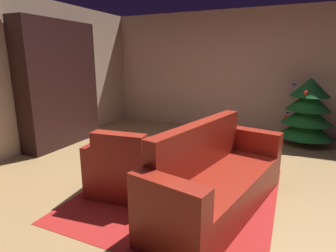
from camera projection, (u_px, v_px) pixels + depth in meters
ground_plane at (187, 186)px, 3.52m from camera, size 7.67×7.67×0.00m
wall_back at (239, 72)px, 6.06m from camera, size 6.15×0.06×2.63m
wall_left at (12, 77)px, 4.43m from camera, size 0.06×6.51×2.63m
area_rug at (180, 192)px, 3.38m from camera, size 2.20×2.48×0.01m
bookshelf_unit at (64, 85)px, 5.12m from camera, size 0.38×1.61×2.26m
armchair_red at (130, 169)px, 3.31m from camera, size 0.97×0.84×0.82m
couch_red at (216, 181)px, 2.95m from camera, size 1.12×2.17×0.94m
coffee_table at (174, 160)px, 3.28m from camera, size 0.75×0.75×0.47m
book_stack_on_table at (173, 150)px, 3.29m from camera, size 0.22×0.18×0.13m
bottle_on_table at (157, 148)px, 3.26m from camera, size 0.07×0.07×0.24m
decorated_tree at (307, 111)px, 5.12m from camera, size 0.99×0.99×1.26m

